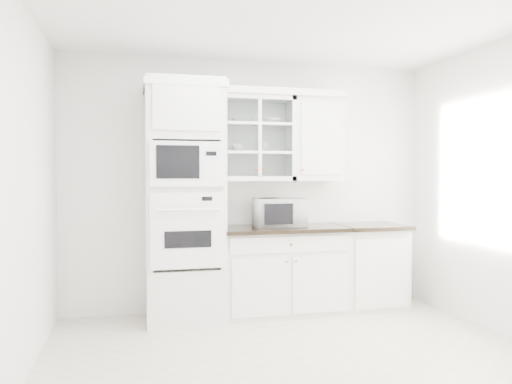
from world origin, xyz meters
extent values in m
cube|color=beige|center=(0.00, 0.00, 0.01)|extent=(4.00, 3.50, 0.01)
cube|color=white|center=(0.00, 1.74, 1.35)|extent=(4.00, 0.02, 2.70)
cube|color=white|center=(-1.99, 0.00, 1.35)|extent=(0.02, 3.50, 2.70)
cube|color=white|center=(0.00, 0.00, 2.69)|extent=(4.00, 3.50, 0.02)
cube|color=silver|center=(-0.75, 1.43, 1.20)|extent=(0.76, 0.65, 2.40)
cube|color=white|center=(-0.75, 1.09, 0.94)|extent=(0.70, 0.03, 0.72)
cube|color=black|center=(-0.75, 1.07, 0.86)|extent=(0.44, 0.01, 0.16)
cube|color=white|center=(-0.75, 1.09, 1.56)|extent=(0.70, 0.03, 0.43)
cube|color=black|center=(-0.84, 1.07, 1.58)|extent=(0.40, 0.01, 0.31)
cube|color=silver|center=(0.28, 1.45, 0.44)|extent=(1.30, 0.60, 0.88)
cube|color=black|center=(0.28, 1.42, 0.90)|extent=(1.32, 0.67, 0.04)
cube|color=silver|center=(1.28, 1.45, 0.44)|extent=(0.70, 0.60, 0.88)
cube|color=black|center=(1.28, 1.42, 0.90)|extent=(0.72, 0.67, 0.04)
cube|color=silver|center=(0.03, 1.58, 1.85)|extent=(0.80, 0.33, 0.90)
cube|color=silver|center=(0.03, 1.58, 1.70)|extent=(0.74, 0.29, 0.02)
cube|color=silver|center=(0.03, 1.58, 2.00)|extent=(0.74, 0.29, 0.02)
cube|color=silver|center=(0.71, 1.58, 1.85)|extent=(0.55, 0.33, 0.90)
cube|color=white|center=(-0.07, 1.56, 2.33)|extent=(2.14, 0.38, 0.07)
imported|color=white|center=(0.25, 1.44, 1.07)|extent=(0.53, 0.44, 0.30)
imported|color=white|center=(-0.12, 1.59, 2.04)|extent=(0.27, 0.27, 0.05)
imported|color=white|center=(0.20, 1.59, 2.04)|extent=(0.21, 0.21, 0.06)
imported|color=white|center=(-0.17, 1.60, 1.75)|extent=(0.11, 0.11, 0.08)
imported|color=white|center=(0.11, 1.60, 1.76)|extent=(0.13, 0.13, 0.10)
camera|label=1|loc=(-1.21, -3.60, 1.47)|focal=35.00mm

